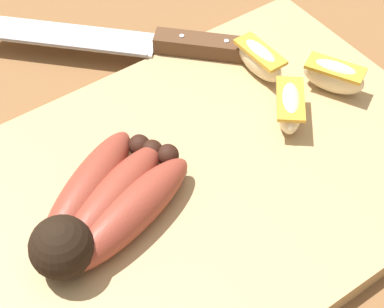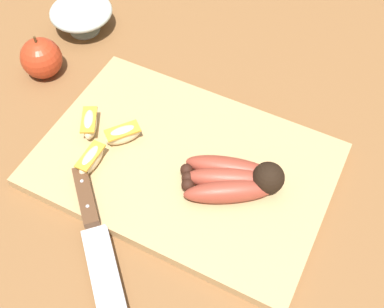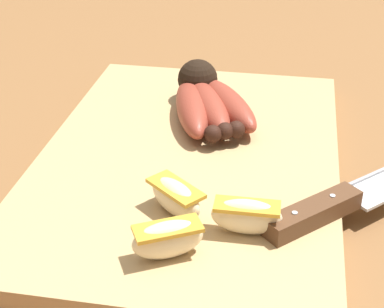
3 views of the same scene
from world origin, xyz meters
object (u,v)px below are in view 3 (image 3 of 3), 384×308
at_px(apple_wedge_near, 168,239).
at_px(apple_wedge_middle, 247,216).
at_px(banana_bunch, 208,102).
at_px(apple_wedge_far, 181,198).
at_px(chefs_knife, 351,197).

distance_m(apple_wedge_near, apple_wedge_middle, 0.07).
height_order(banana_bunch, apple_wedge_far, banana_bunch).
distance_m(chefs_knife, apple_wedge_near, 0.18).
bearing_deg(chefs_knife, apple_wedge_far, 105.89).
relative_size(banana_bunch, chefs_knife, 0.70).
bearing_deg(chefs_knife, banana_bunch, 45.70).
bearing_deg(chefs_knife, apple_wedge_near, 124.59).
relative_size(apple_wedge_near, apple_wedge_middle, 1.03).
height_order(chefs_knife, apple_wedge_near, apple_wedge_near).
bearing_deg(banana_bunch, chefs_knife, -134.30).
distance_m(banana_bunch, apple_wedge_near, 0.25).
height_order(apple_wedge_middle, apple_wedge_far, apple_wedge_middle).
bearing_deg(apple_wedge_middle, banana_bunch, 17.25).
bearing_deg(apple_wedge_far, apple_wedge_near, -179.13).
bearing_deg(apple_wedge_middle, chefs_knife, -56.18).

